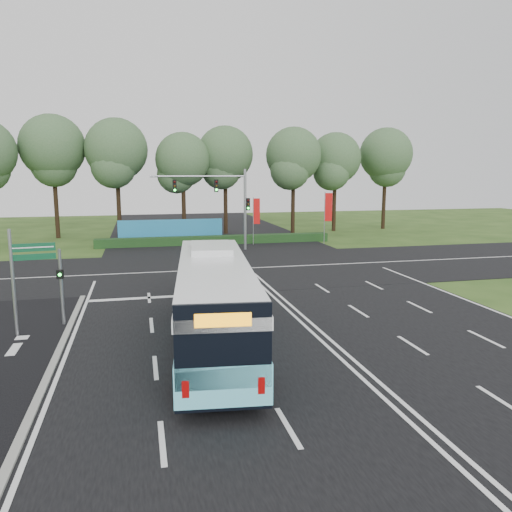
% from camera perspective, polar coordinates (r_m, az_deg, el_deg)
% --- Properties ---
extents(ground, '(120.00, 120.00, 0.00)m').
position_cam_1_polar(ground, '(23.84, 4.33, -6.89)').
color(ground, '#2A4717').
rests_on(ground, ground).
extents(road_main, '(20.00, 120.00, 0.04)m').
position_cam_1_polar(road_main, '(23.84, 4.33, -6.85)').
color(road_main, black).
rests_on(road_main, ground).
extents(road_cross, '(120.00, 14.00, 0.05)m').
position_cam_1_polar(road_cross, '(35.14, -1.55, -1.45)').
color(road_cross, black).
rests_on(road_cross, ground).
extents(kerb_strip, '(0.25, 18.00, 0.12)m').
position_cam_1_polar(kerb_strip, '(20.19, -21.76, -10.47)').
color(kerb_strip, gray).
rests_on(kerb_strip, ground).
extents(city_bus, '(4.00, 12.89, 3.64)m').
position_cam_1_polar(city_bus, '(19.38, -4.81, -5.15)').
color(city_bus, '#6EE8FF').
rests_on(city_bus, ground).
extents(pedestrian_signal, '(0.29, 0.42, 3.44)m').
position_cam_1_polar(pedestrian_signal, '(23.52, -21.37, -3.03)').
color(pedestrian_signal, gray).
rests_on(pedestrian_signal, ground).
extents(street_sign, '(1.75, 0.30, 4.50)m').
position_cam_1_polar(street_sign, '(22.48, -25.19, -1.47)').
color(street_sign, gray).
rests_on(street_sign, ground).
extents(banner_flag_mid, '(0.66, 0.11, 4.44)m').
position_cam_1_polar(banner_flag_mid, '(46.44, -0.03, 4.83)').
color(banner_flag_mid, gray).
rests_on(banner_flag_mid, ground).
extents(banner_flag_right, '(0.71, 0.24, 4.93)m').
position_cam_1_polar(banner_flag_right, '(47.36, 8.16, 5.18)').
color(banner_flag_right, gray).
rests_on(banner_flag_right, ground).
extents(traffic_light_gantry, '(8.41, 0.28, 7.00)m').
position_cam_1_polar(traffic_light_gantry, '(42.94, -3.61, 6.78)').
color(traffic_light_gantry, gray).
rests_on(traffic_light_gantry, ground).
extents(hedge, '(22.00, 1.20, 0.80)m').
position_cam_1_polar(hedge, '(47.24, -4.62, 1.82)').
color(hedge, black).
rests_on(hedge, ground).
extents(blue_hoarding, '(10.00, 0.30, 2.20)m').
position_cam_1_polar(blue_hoarding, '(49.20, -9.68, 2.85)').
color(blue_hoarding, teal).
rests_on(blue_hoarding, ground).
extents(eucalyptus_row, '(48.69, 8.95, 12.51)m').
position_cam_1_polar(eucalyptus_row, '(53.99, -6.49, 11.56)').
color(eucalyptus_row, black).
rests_on(eucalyptus_row, ground).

